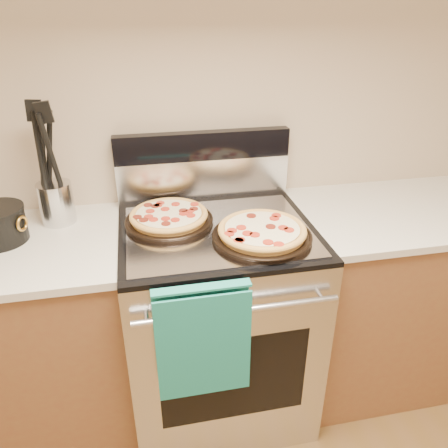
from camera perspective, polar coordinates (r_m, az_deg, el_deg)
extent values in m
plane|color=tan|center=(1.90, -3.10, 16.02)|extent=(4.00, 0.00, 4.00)
cube|color=#B7B7BC|center=(1.98, -0.85, -12.61)|extent=(0.76, 0.68, 0.90)
cube|color=black|center=(1.74, 1.35, -19.54)|extent=(0.56, 0.01, 0.40)
cube|color=black|center=(1.72, -0.95, -0.76)|extent=(0.76, 0.68, 0.02)
cube|color=silver|center=(1.96, -2.67, 6.00)|extent=(0.76, 0.06, 0.18)
cube|color=black|center=(1.91, -2.77, 10.20)|extent=(0.76, 0.06, 0.12)
cylinder|color=silver|center=(1.47, 1.85, -11.29)|extent=(0.70, 0.03, 0.03)
cube|color=gray|center=(1.69, -0.77, -0.84)|extent=(0.70, 0.55, 0.01)
cube|color=brown|center=(2.08, -26.42, -14.16)|extent=(1.00, 0.62, 0.88)
cube|color=brown|center=(2.30, 21.33, -8.68)|extent=(1.00, 0.62, 0.88)
cube|color=beige|center=(2.08, 23.41, 1.59)|extent=(1.02, 0.64, 0.03)
cylinder|color=silver|center=(1.87, -21.02, 2.60)|extent=(0.15, 0.15, 0.17)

